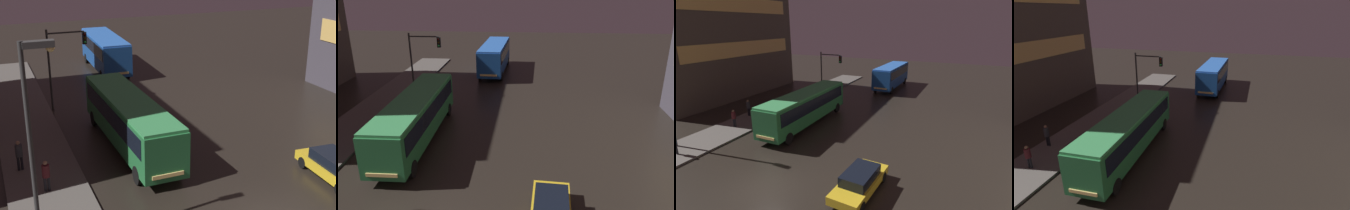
{
  "view_description": "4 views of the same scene",
  "coord_description": "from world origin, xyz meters",
  "views": [
    {
      "loc": [
        -11.25,
        -15.15,
        11.86
      ],
      "look_at": [
        -0.97,
        10.09,
        2.35
      ],
      "focal_mm": 50.0,
      "sensor_mm": 36.0,
      "label": 1
    },
    {
      "loc": [
        4.12,
        -10.01,
        10.47
      ],
      "look_at": [
        2.51,
        11.1,
        2.32
      ],
      "focal_mm": 35.0,
      "sensor_mm": 36.0,
      "label": 2
    },
    {
      "loc": [
        9.91,
        -10.19,
        9.35
      ],
      "look_at": [
        0.55,
        9.83,
        2.49
      ],
      "focal_mm": 28.0,
      "sensor_mm": 36.0,
      "label": 3
    },
    {
      "loc": [
        4.56,
        -5.69,
        10.05
      ],
      "look_at": [
        -0.64,
        13.85,
        2.69
      ],
      "focal_mm": 28.0,
      "sensor_mm": 36.0,
      "label": 4
    }
  ],
  "objects": [
    {
      "name": "traffic_light_main",
      "position": [
        -5.8,
        18.72,
        4.04
      ],
      "size": [
        2.93,
        0.35,
        6.0
      ],
      "color": "#2D2D2D",
      "rests_on": "ground"
    },
    {
      "name": "car_taxi",
      "position": [
        5.21,
        2.05,
        0.72
      ],
      "size": [
        2.09,
        4.69,
        1.39
      ],
      "rotation": [
        0.0,
        0.0,
        3.08
      ],
      "color": "gold",
      "rests_on": "ground"
    },
    {
      "name": "sidewalk_left",
      "position": [
        -9.0,
        10.0,
        0.07
      ],
      "size": [
        4.0,
        48.0,
        0.15
      ],
      "color": "#56514C",
      "rests_on": "ground"
    },
    {
      "name": "pedestrian_mid",
      "position": [
        -9.05,
        6.18,
        1.12
      ],
      "size": [
        0.48,
        0.48,
        1.64
      ],
      "rotation": [
        0.0,
        0.0,
        1.27
      ],
      "color": "black",
      "rests_on": "sidewalk_left"
    },
    {
      "name": "pedestrian_far",
      "position": [
        -10.05,
        9.05,
        1.17
      ],
      "size": [
        0.52,
        0.52,
        1.71
      ],
      "rotation": [
        0.0,
        0.0,
        2.58
      ],
      "color": "black",
      "rests_on": "sidewalk_left"
    },
    {
      "name": "bus_near",
      "position": [
        -3.52,
        9.92,
        1.96
      ],
      "size": [
        2.63,
        11.88,
        3.18
      ],
      "rotation": [
        0.0,
        0.0,
        3.16
      ],
      "color": "#236B38",
      "rests_on": "ground"
    },
    {
      "name": "bus_far",
      "position": [
        -0.14,
        28.24,
        2.11
      ],
      "size": [
        2.89,
        10.09,
        3.42
      ],
      "rotation": [
        0.0,
        0.0,
        3.11
      ],
      "color": "#194793",
      "rests_on": "ground"
    },
    {
      "name": "building_left_tower",
      "position": [
        -20.93,
        15.02,
        8.62
      ],
      "size": [
        10.07,
        20.09,
        17.24
      ],
      "color": "#4C4238",
      "rests_on": "ground"
    },
    {
      "name": "ground_plane",
      "position": [
        0.0,
        0.0,
        0.0
      ],
      "size": [
        120.0,
        120.0,
        0.0
      ],
      "primitive_type": "plane",
      "color": "black"
    }
  ]
}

